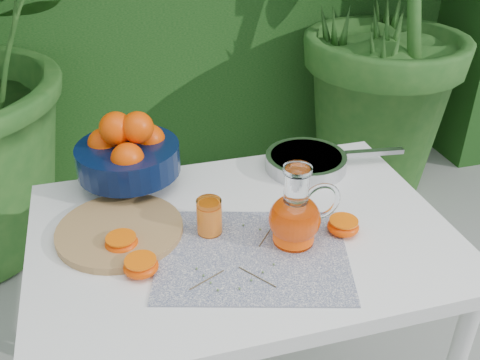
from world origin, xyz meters
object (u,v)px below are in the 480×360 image
object	(u,v)px
white_table	(242,257)
fruit_bowl	(128,152)
cutting_board	(120,230)
saute_pan	(307,161)
juice_pitcher	(296,216)

from	to	relation	value
white_table	fruit_bowl	bearing A→B (deg)	129.39
white_table	cutting_board	size ratio (longest dim) A/B	3.33
white_table	saute_pan	bearing A→B (deg)	42.57
white_table	fruit_bowl	xyz separation A→B (m)	(-0.24, 0.29, 0.18)
white_table	saute_pan	size ratio (longest dim) A/B	2.39
juice_pitcher	fruit_bowl	bearing A→B (deg)	133.20
saute_pan	juice_pitcher	bearing A→B (deg)	-116.33
fruit_bowl	juice_pitcher	world-z (taller)	fruit_bowl
juice_pitcher	saute_pan	xyz separation A→B (m)	(0.16, 0.32, -0.05)
cutting_board	juice_pitcher	xyz separation A→B (m)	(0.39, -0.14, 0.06)
cutting_board	fruit_bowl	bearing A→B (deg)	77.60
cutting_board	fruit_bowl	xyz separation A→B (m)	(0.05, 0.22, 0.09)
white_table	saute_pan	distance (m)	0.37
cutting_board	saute_pan	xyz separation A→B (m)	(0.55, 0.18, 0.01)
cutting_board	saute_pan	bearing A→B (deg)	17.84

